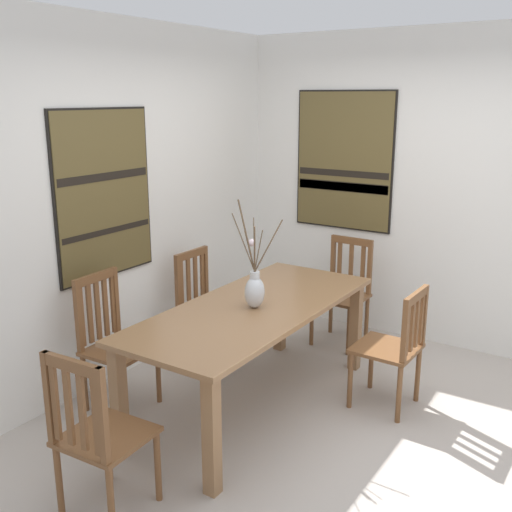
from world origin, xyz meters
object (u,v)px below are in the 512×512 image
at_px(chair_2, 205,303).
at_px(painting_on_back_wall, 104,194).
at_px(chair_4, 112,340).
at_px(painting_on_side_wall, 344,161).
at_px(centerpiece_vase, 255,288).
at_px(chair_3, 394,346).
at_px(chair_0, 97,433).
at_px(dining_table, 253,320).
at_px(chair_1, 343,291).

relative_size(chair_2, painting_on_back_wall, 0.74).
relative_size(chair_4, painting_on_side_wall, 0.76).
distance_m(centerpiece_vase, chair_3, 1.06).
distance_m(chair_3, painting_on_back_wall, 2.34).
bearing_deg(chair_4, centerpiece_vase, -60.04).
height_order(chair_0, chair_2, chair_0).
bearing_deg(chair_3, painting_on_side_wall, 38.42).
height_order(chair_4, painting_on_back_wall, painting_on_back_wall).
distance_m(centerpiece_vase, painting_on_back_wall, 1.32).
distance_m(dining_table, painting_on_side_wall, 2.05).
height_order(chair_2, chair_4, chair_4).
height_order(centerpiece_vase, chair_0, centerpiece_vase).
relative_size(centerpiece_vase, chair_0, 0.77).
bearing_deg(painting_on_side_wall, chair_2, 155.60).
height_order(dining_table, chair_0, chair_0).
bearing_deg(painting_on_side_wall, chair_0, -176.73).
bearing_deg(dining_table, chair_0, 178.96).
height_order(centerpiece_vase, chair_1, centerpiece_vase).
bearing_deg(painting_on_back_wall, chair_2, -24.95).
relative_size(chair_0, chair_2, 1.04).
xyz_separation_m(chair_1, painting_on_side_wall, (0.42, 0.24, 1.09)).
bearing_deg(centerpiece_vase, dining_table, 44.50).
xyz_separation_m(chair_0, chair_2, (1.90, 0.79, -0.01)).
relative_size(dining_table, chair_2, 2.28).
height_order(chair_0, painting_on_side_wall, painting_on_side_wall).
xyz_separation_m(chair_0, painting_on_back_wall, (1.18, 1.13, 0.97)).
bearing_deg(centerpiece_vase, chair_1, 0.01).
relative_size(centerpiece_vase, chair_2, 0.81).
distance_m(chair_1, painting_on_side_wall, 1.19).
distance_m(dining_table, chair_0, 1.42).
xyz_separation_m(chair_0, chair_4, (0.88, 0.81, 0.01)).
xyz_separation_m(chair_2, chair_3, (0.03, -1.65, -0.01)).
relative_size(chair_3, chair_4, 0.92).
distance_m(chair_2, chair_4, 1.02).
bearing_deg(chair_2, chair_1, -42.79).
relative_size(chair_2, chair_4, 0.94).
bearing_deg(painting_on_side_wall, dining_table, -173.44).
height_order(dining_table, centerpiece_vase, centerpiece_vase).
bearing_deg(painting_on_back_wall, centerpiece_vase, -80.36).
bearing_deg(chair_1, chair_2, 137.21).
xyz_separation_m(centerpiece_vase, painting_on_back_wall, (-0.20, 1.18, 0.56)).
relative_size(centerpiece_vase, painting_on_side_wall, 0.58).
bearing_deg(chair_4, painting_on_side_wall, -14.88).
xyz_separation_m(centerpiece_vase, painting_on_side_wall, (1.86, 0.24, 0.67)).
distance_m(chair_3, chair_4, 1.97).
distance_m(chair_0, chair_2, 2.06).
bearing_deg(chair_0, chair_3, -23.95).
distance_m(chair_2, chair_3, 1.65).
bearing_deg(chair_0, chair_1, -1.07).
xyz_separation_m(chair_1, painting_on_back_wall, (-1.63, 1.18, 0.98)).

